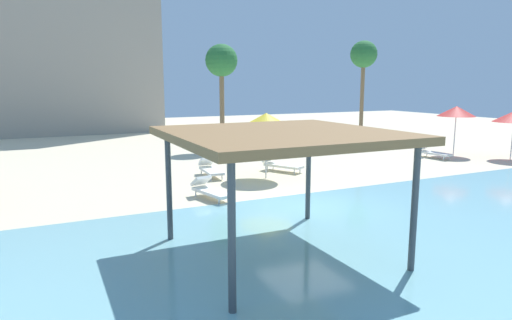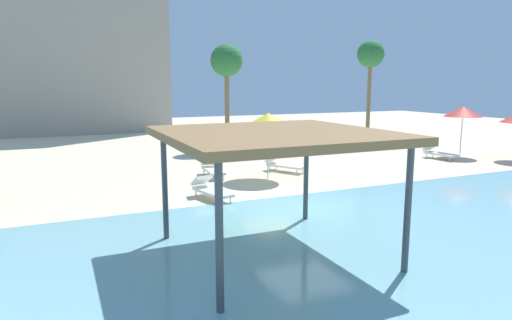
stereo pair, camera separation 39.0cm
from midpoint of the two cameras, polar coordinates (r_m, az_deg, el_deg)
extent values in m
plane|color=beige|center=(14.29, 5.57, -6.14)|extent=(80.00, 80.00, 0.00)
cube|color=#7AB7C1|center=(10.41, 21.06, -12.79)|extent=(44.00, 13.50, 0.04)
cylinder|color=#42474C|center=(11.26, -12.06, -3.57)|extent=(0.14, 0.14, 2.69)
cylinder|color=#42474C|center=(12.79, 5.85, -1.82)|extent=(0.14, 0.14, 2.69)
cylinder|color=#42474C|center=(7.53, -4.62, -10.05)|extent=(0.14, 0.14, 2.69)
cylinder|color=#42474C|center=(9.67, 18.51, -6.06)|extent=(0.14, 0.14, 2.69)
cube|color=olive|center=(9.83, 2.06, 3.23)|extent=(4.75, 4.75, 0.18)
cylinder|color=silver|center=(26.80, 23.69, 2.85)|extent=(0.06, 0.06, 2.15)
cone|color=red|center=(26.70, 23.89, 5.73)|extent=(2.01, 2.01, 0.55)
cylinder|color=silver|center=(18.46, 0.68, 0.85)|extent=(0.06, 0.06, 2.10)
cone|color=yellow|center=(18.30, 0.69, 5.08)|extent=(2.26, 2.26, 0.62)
cylinder|color=silver|center=(26.74, 29.58, 2.17)|extent=(0.06, 0.06, 1.95)
cylinder|color=white|center=(19.88, 5.10, -1.30)|extent=(0.05, 0.05, 0.22)
cylinder|color=white|center=(19.48, 4.37, -1.52)|extent=(0.05, 0.05, 0.22)
cylinder|color=white|center=(20.64, 1.67, -0.86)|extent=(0.05, 0.05, 0.22)
cylinder|color=white|center=(20.26, 0.90, -1.06)|extent=(0.05, 0.05, 0.22)
cube|color=white|center=(20.03, 2.98, -0.73)|extent=(1.38, 1.87, 0.10)
cube|color=white|center=(20.39, 1.24, 0.25)|extent=(0.77, 0.73, 0.40)
cylinder|color=white|center=(18.37, -4.98, -2.21)|extent=(0.05, 0.05, 0.22)
cylinder|color=white|center=(18.24, -6.42, -2.33)|extent=(0.05, 0.05, 0.22)
cylinder|color=white|center=(19.73, -6.23, -1.41)|extent=(0.05, 0.05, 0.22)
cylinder|color=white|center=(19.60, -7.58, -1.51)|extent=(0.05, 0.05, 0.22)
cube|color=white|center=(18.95, -6.33, -1.38)|extent=(0.70, 1.83, 0.10)
cube|color=white|center=(19.60, -6.94, -0.20)|extent=(0.63, 0.54, 0.40)
cylinder|color=white|center=(14.81, -3.97, -5.11)|extent=(0.05, 0.05, 0.22)
cylinder|color=white|center=(14.55, -5.53, -5.40)|extent=(0.05, 0.05, 0.22)
cylinder|color=white|center=(15.98, -6.93, -4.05)|extent=(0.05, 0.05, 0.22)
cylinder|color=white|center=(15.74, -8.42, -4.30)|extent=(0.05, 0.05, 0.22)
cube|color=white|center=(15.23, -6.28, -4.11)|extent=(1.00, 1.89, 0.10)
cube|color=white|center=(15.78, -7.75, -2.63)|extent=(0.70, 0.63, 0.40)
cylinder|color=white|center=(25.14, 23.14, 0.26)|extent=(0.05, 0.05, 0.22)
cylinder|color=white|center=(24.76, 22.47, 0.17)|extent=(0.05, 0.05, 0.22)
cylinder|color=white|center=(26.01, 20.62, 0.71)|extent=(0.05, 0.05, 0.22)
cylinder|color=white|center=(25.65, 19.94, 0.63)|extent=(0.05, 0.05, 0.22)
cube|color=white|center=(25.36, 21.55, 0.80)|extent=(0.73, 1.84, 0.10)
cube|color=white|center=(25.78, 20.30, 1.63)|extent=(0.64, 0.55, 0.40)
cylinder|color=brown|center=(33.22, 13.07, 7.59)|extent=(0.28, 0.28, 5.63)
sphere|color=#286B33|center=(33.27, 13.29, 13.04)|extent=(1.90, 1.90, 1.90)
cylinder|color=brown|center=(26.85, -4.79, 6.60)|extent=(0.28, 0.28, 4.92)
sphere|color=#286B33|center=(26.85, -4.87, 12.59)|extent=(1.90, 1.90, 1.90)
cube|color=#9E9384|center=(41.10, -26.15, 15.83)|extent=(17.40, 8.73, 17.94)
camera|label=1|loc=(0.20, -90.73, -0.12)|focal=31.26mm
camera|label=2|loc=(0.20, 89.27, 0.12)|focal=31.26mm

